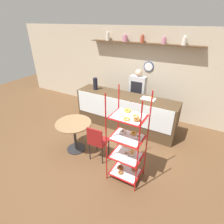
# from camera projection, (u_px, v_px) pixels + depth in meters

# --- Properties ---
(ground_plane) EXTENTS (14.00, 14.00, 0.00)m
(ground_plane) POSITION_uv_depth(u_px,v_px,m) (104.00, 149.00, 4.33)
(ground_plane) COLOR brown
(back_wall) EXTENTS (10.00, 0.30, 2.70)m
(back_wall) POSITION_uv_depth(u_px,v_px,m) (142.00, 73.00, 5.49)
(back_wall) COLOR beige
(back_wall) RESTS_ON ground_plane
(display_counter) EXTENTS (2.89, 0.64, 1.01)m
(display_counter) POSITION_uv_depth(u_px,v_px,m) (125.00, 112.00, 5.01)
(display_counter) COLOR #4C3823
(display_counter) RESTS_ON ground_plane
(pastry_rack) EXTENTS (0.63, 0.49, 1.86)m
(pastry_rack) POSITION_uv_depth(u_px,v_px,m) (127.00, 145.00, 3.22)
(pastry_rack) COLOR #B71414
(pastry_rack) RESTS_ON ground_plane
(person_worker) EXTENTS (0.48, 0.23, 1.62)m
(person_worker) POSITION_uv_depth(u_px,v_px,m) (137.00, 94.00, 5.21)
(person_worker) COLOR #282833
(person_worker) RESTS_ON ground_plane
(cafe_table) EXTENTS (0.82, 0.82, 0.76)m
(cafe_table) POSITION_uv_depth(u_px,v_px,m) (74.00, 129.00, 4.08)
(cafe_table) COLOR #262628
(cafe_table) RESTS_ON ground_plane
(cafe_chair) EXTENTS (0.41, 0.41, 0.87)m
(cafe_chair) POSITION_uv_depth(u_px,v_px,m) (97.00, 140.00, 3.78)
(cafe_chair) COLOR black
(cafe_chair) RESTS_ON ground_plane
(coffee_carafe) EXTENTS (0.13, 0.13, 0.37)m
(coffee_carafe) POSITION_uv_depth(u_px,v_px,m) (95.00, 84.00, 5.11)
(coffee_carafe) COLOR black
(coffee_carafe) RESTS_ON display_counter
(donut_tray_counter) EXTENTS (0.37, 0.24, 0.04)m
(donut_tray_counter) POSITION_uv_depth(u_px,v_px,m) (149.00, 98.00, 4.56)
(donut_tray_counter) COLOR silver
(donut_tray_counter) RESTS_ON display_counter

